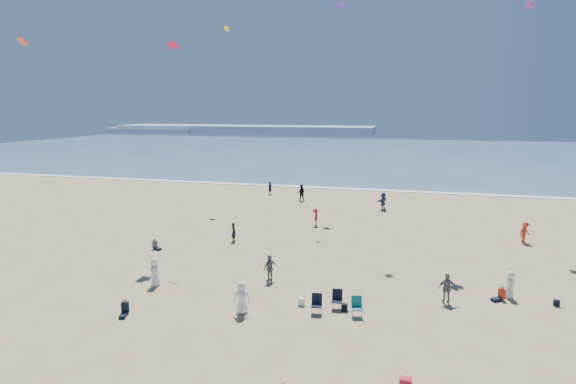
# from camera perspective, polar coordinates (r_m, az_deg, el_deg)

# --- Properties ---
(ocean) EXTENTS (220.00, 100.00, 0.06)m
(ocean) POSITION_cam_1_polar(r_m,az_deg,el_deg) (107.34, 10.84, 4.92)
(ocean) COLOR #476B84
(ocean) RESTS_ON ground
(surf_line) EXTENTS (220.00, 1.20, 0.08)m
(surf_line) POSITION_cam_1_polar(r_m,az_deg,el_deg) (57.96, 7.38, 0.41)
(surf_line) COLOR white
(surf_line) RESTS_ON ground
(headland_far) EXTENTS (110.00, 20.00, 3.20)m
(headland_far) POSITION_cam_1_polar(r_m,az_deg,el_deg) (193.83, -5.65, 7.92)
(headland_far) COLOR #7A8EA8
(headland_far) RESTS_ON ground
(headland_near) EXTENTS (40.00, 14.00, 2.00)m
(headland_near) POSITION_cam_1_polar(r_m,az_deg,el_deg) (206.79, -16.69, 7.52)
(headland_near) COLOR #7A8EA8
(headland_near) RESTS_ON ground
(standing_flyers) EXTENTS (26.93, 45.09, 1.84)m
(standing_flyers) POSITION_cam_1_polar(r_m,az_deg,el_deg) (30.37, 8.85, -7.35)
(standing_flyers) COLOR #B01938
(standing_flyers) RESTS_ON ground
(seated_group) EXTENTS (23.76, 23.30, 0.84)m
(seated_group) POSITION_cam_1_polar(r_m,az_deg,el_deg) (21.19, -2.17, -16.65)
(seated_group) COLOR silver
(seated_group) RESTS_ON ground
(chair_cluster) EXTENTS (2.70, 1.45, 1.00)m
(chair_cluster) POSITION_cam_1_polar(r_m,az_deg,el_deg) (23.22, 6.22, -13.95)
(chair_cluster) COLOR black
(chair_cluster) RESTS_ON ground
(white_tote) EXTENTS (0.35, 0.20, 0.40)m
(white_tote) POSITION_cam_1_polar(r_m,az_deg,el_deg) (24.08, 1.73, -13.75)
(white_tote) COLOR white
(white_tote) RESTS_ON ground
(black_backpack) EXTENTS (0.30, 0.22, 0.38)m
(black_backpack) POSITION_cam_1_polar(r_m,az_deg,el_deg) (23.63, 7.19, -14.34)
(black_backpack) COLOR black
(black_backpack) RESTS_ON ground
(cooler) EXTENTS (0.45, 0.30, 0.30)m
(cooler) POSITION_cam_1_polar(r_m,az_deg,el_deg) (18.52, 14.70, -22.31)
(cooler) COLOR red
(cooler) RESTS_ON ground
(navy_bag) EXTENTS (0.28, 0.18, 0.34)m
(navy_bag) POSITION_cam_1_polar(r_m,az_deg,el_deg) (27.77, 30.94, -11.99)
(navy_bag) COLOR black
(navy_bag) RESTS_ON ground
(kites_aloft) EXTENTS (44.61, 41.33, 25.53)m
(kites_aloft) POSITION_cam_1_polar(r_m,az_deg,el_deg) (25.34, 24.54, 17.83)
(kites_aloft) COLOR #6D2890
(kites_aloft) RESTS_ON ground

